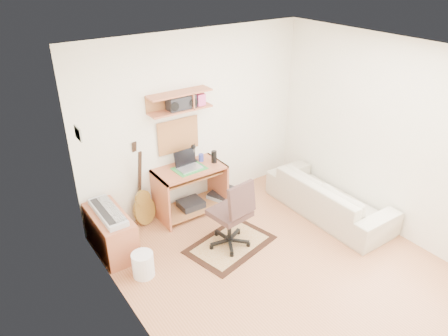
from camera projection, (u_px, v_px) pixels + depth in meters
floor at (282, 269)px, 5.24m from camera, size 3.60×4.00×0.01m
ceiling at (299, 57)px, 4.03m from camera, size 3.60×4.00×0.01m
back_wall at (195, 122)px, 6.10m from camera, size 3.60×0.01×2.60m
left_wall at (138, 232)px, 3.72m from camera, size 0.01×4.00×2.60m
right_wall at (392, 139)px, 5.54m from camera, size 0.01×4.00×2.60m
wall_shelf at (180, 101)px, 5.66m from camera, size 0.90×0.25×0.26m
cork_board at (178, 135)px, 5.99m from camera, size 0.64×0.03×0.49m
wall_photo at (78, 133)px, 4.63m from camera, size 0.02×0.20×0.15m
desk at (190, 191)px, 6.18m from camera, size 1.00×0.55×0.75m
laptop at (189, 161)px, 5.92m from camera, size 0.35×0.35×0.25m
speaker at (214, 157)px, 6.12m from camera, size 0.08×0.08×0.18m
desk_lamp at (195, 152)px, 6.13m from camera, size 0.10×0.10×0.29m
pencil_cup at (201, 158)px, 6.18m from camera, size 0.08×0.08×0.11m
boombox at (181, 103)px, 5.68m from camera, size 0.39×0.18×0.20m
rug at (230, 244)px, 5.65m from camera, size 1.26×0.98×0.01m
task_chair at (230, 213)px, 5.43m from camera, size 0.58×0.58×1.01m
cabinet at (111, 232)px, 5.44m from camera, size 0.40×0.90×0.55m
music_keyboard at (108, 212)px, 5.30m from camera, size 0.25×0.78×0.07m
guitar at (142, 186)px, 5.82m from camera, size 0.36×0.26×1.24m
waste_basket at (143, 265)px, 5.06m from camera, size 0.30×0.30×0.32m
printer at (224, 196)px, 6.60m from camera, size 0.56×0.50×0.17m
sofa at (330, 191)px, 6.15m from camera, size 0.57×1.96×0.77m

